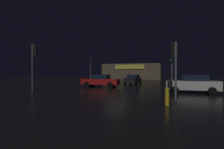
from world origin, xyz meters
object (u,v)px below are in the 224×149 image
Objects in this scene: traffic_signal_main at (171,64)px; traffic_signal_cross_right at (174,58)px; car_far at (193,84)px; fire_hydrant at (167,97)px; traffic_signal_opposite at (34,56)px; car_near at (101,81)px; traffic_signal_cross_left at (91,65)px; car_crossing at (133,79)px; store_building at (133,72)px.

traffic_signal_cross_right is at bearing -89.06° from traffic_signal_main.
car_far reaches higher than fire_hydrant.
traffic_signal_opposite is 7.98m from car_near.
traffic_signal_cross_right reaches higher than car_near.
traffic_signal_cross_right is (11.77, -0.66, -0.60)m from traffic_signal_opposite.
traffic_signal_cross_left is 4.26× the size of fire_hydrant.
traffic_signal_opposite reaches higher than traffic_signal_cross_left.
car_near is 7.49m from car_crossing.
fire_hydrant is (-0.38, -2.30, -2.16)m from traffic_signal_cross_right.
traffic_signal_main is 13.10m from traffic_signal_cross_right.
fire_hydrant is (10.50, -40.30, -1.67)m from store_building.
traffic_signal_opposite is at bearing -113.65° from car_crossing.
traffic_signal_cross_right is at bearing 80.55° from fire_hydrant.
traffic_signal_cross_left is 1.10× the size of traffic_signal_cross_right.
store_building is 30.83m from car_near.
traffic_signal_cross_left is at bearing 127.11° from fire_hydrant.
traffic_signal_cross_left is at bearing 124.43° from car_near.
traffic_signal_main is at bearing -66.81° from store_building.
traffic_signal_cross_right is 3.18m from fire_hydrant.
traffic_signal_main is 0.94× the size of car_crossing.
fire_hydrant is at bearing -14.56° from traffic_signal_opposite.
car_far reaches higher than car_crossing.
car_crossing is 4.64× the size of fire_hydrant.
store_building is at bearing 110.22° from car_far.
traffic_signal_opposite is at bearing -132.88° from traffic_signal_main.
traffic_signal_main is 4.35× the size of fire_hydrant.
car_crossing is (5.15, -23.58, -1.39)m from store_building.
car_near is (-7.91, -5.77, -2.08)m from traffic_signal_main.
store_building is 16.96× the size of fire_hydrant.
store_building reaches higher than fire_hydrant.
traffic_signal_main is at bearing -3.16° from traffic_signal_cross_left.
fire_hydrant is at bearing -51.19° from car_near.
traffic_signal_cross_left reaches higher than traffic_signal_cross_right.
traffic_signal_main is 0.97× the size of traffic_signal_opposite.
store_building is 27.11m from traffic_signal_main.
traffic_signal_cross_right is 0.83× the size of car_near.
store_building is at bearing 105.99° from traffic_signal_cross_right.
store_building reaches higher than traffic_signal_opposite.
traffic_signal_cross_right is 4.93m from car_far.
fire_hydrant is at bearing -52.89° from traffic_signal_cross_left.
car_near is 10.10m from car_far.
fire_hydrant is at bearing -90.63° from traffic_signal_main.
traffic_signal_cross_right is (10.89, -38.00, 0.50)m from store_building.
car_far is (12.41, -33.69, -1.33)m from store_building.
store_building is at bearing 102.32° from car_crossing.
store_building is 3.63× the size of car_near.
traffic_signal_opposite is 14.00m from car_far.
store_building is at bearing 113.19° from traffic_signal_main.
store_building reaches higher than traffic_signal_cross_left.
fire_hydrant is (-0.17, -15.40, -2.40)m from traffic_signal_main.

